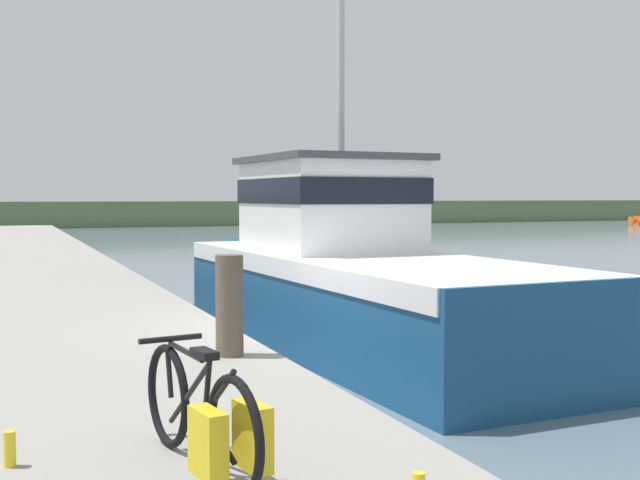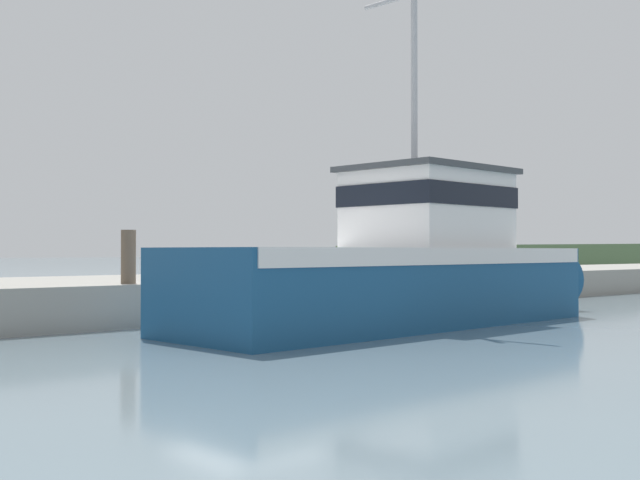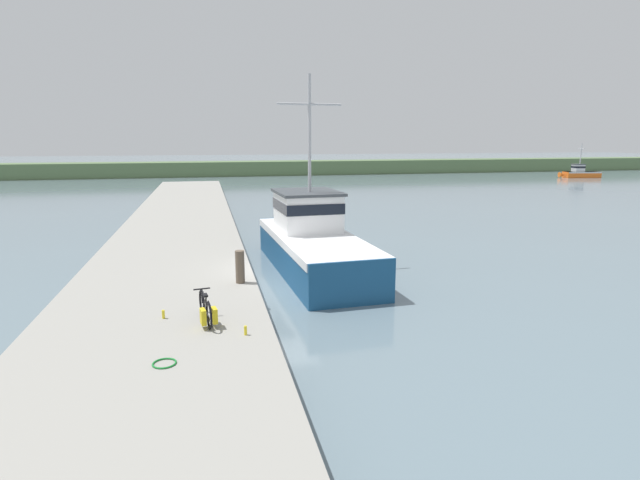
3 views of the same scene
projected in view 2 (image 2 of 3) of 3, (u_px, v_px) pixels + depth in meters
name	position (u px, v px, depth m)	size (l,w,h in m)	color
ground_plane	(242.00, 327.00, 16.05)	(320.00, 320.00, 0.00)	slate
dock_pier	(140.00, 297.00, 19.16)	(6.11, 80.00, 0.87)	gray
fishing_boat_main	(408.00, 265.00, 16.70)	(3.61, 11.65, 8.19)	navy
mooring_post	(128.00, 257.00, 16.18)	(0.30, 0.30, 1.09)	brown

